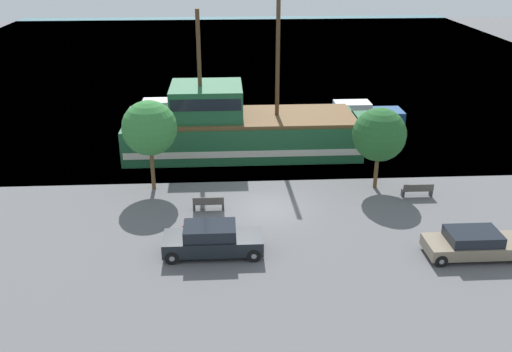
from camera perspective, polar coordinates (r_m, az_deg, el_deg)
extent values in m
plane|color=#5B5B5E|center=(32.61, 1.17, -3.29)|extent=(160.00, 160.00, 0.00)
plane|color=teal|center=(74.60, -1.47, 11.78)|extent=(80.00, 80.00, 0.00)
cube|color=#1E5633|center=(40.83, -1.38, 4.09)|extent=(16.43, 5.70, 2.45)
cube|color=silver|center=(40.95, -1.38, 3.60)|extent=(16.10, 5.78, 0.45)
cube|color=#1E5633|center=(41.92, 10.79, 4.72)|extent=(1.40, 3.13, 1.72)
cube|color=brown|center=(40.42, -1.40, 5.91)|extent=(15.77, 5.24, 0.25)
cube|color=#1E5633|center=(40.08, -4.97, 7.50)|extent=(4.93, 4.56, 2.20)
cube|color=black|center=(39.99, -4.99, 7.96)|extent=(4.68, 4.62, 0.79)
cylinder|color=#4C331E|center=(39.51, 2.19, 12.10)|extent=(0.28, 0.28, 8.58)
cylinder|color=#4C331E|center=(39.49, -5.70, 11.05)|extent=(0.28, 0.28, 7.29)
cube|color=#2D333D|center=(48.71, -9.39, 6.03)|extent=(5.56, 2.25, 1.01)
cube|color=silver|center=(48.50, -9.95, 7.04)|extent=(2.22, 1.75, 0.80)
cube|color=black|center=(48.43, -9.16, 7.07)|extent=(0.12, 1.57, 0.64)
cube|color=navy|center=(48.25, 10.17, 5.86)|extent=(7.34, 2.39, 1.08)
cube|color=silver|center=(47.88, 9.60, 6.89)|extent=(2.94, 1.86, 0.71)
cube|color=black|center=(48.08, 10.63, 6.88)|extent=(0.12, 1.67, 0.57)
cube|color=#7F705B|center=(29.73, 21.00, -6.57)|extent=(4.76, 1.92, 0.59)
cube|color=black|center=(29.42, 20.90, -5.65)|extent=(2.47, 1.73, 0.52)
cylinder|color=black|center=(31.34, 23.60, -5.89)|extent=(0.62, 0.22, 0.62)
cylinder|color=gray|center=(31.34, 23.60, -5.89)|extent=(0.23, 0.25, 0.23)
cylinder|color=black|center=(28.41, 18.00, -8.06)|extent=(0.62, 0.22, 0.62)
cylinder|color=gray|center=(28.41, 18.00, -8.06)|extent=(0.23, 0.25, 0.23)
cylinder|color=black|center=(29.81, 16.86, -6.37)|extent=(0.62, 0.22, 0.62)
cylinder|color=gray|center=(29.81, 16.86, -6.37)|extent=(0.23, 0.25, 0.23)
cube|color=black|center=(27.98, -4.31, -6.66)|extent=(4.82, 1.86, 0.73)
cube|color=black|center=(27.67, -4.65, -5.48)|extent=(2.51, 1.67, 0.58)
cylinder|color=black|center=(27.42, -0.22, -7.93)|extent=(0.68, 0.22, 0.68)
cylinder|color=gray|center=(27.42, -0.22, -7.93)|extent=(0.26, 0.25, 0.26)
cylinder|color=black|center=(28.86, -0.40, -6.23)|extent=(0.68, 0.22, 0.68)
cylinder|color=gray|center=(28.86, -0.40, -6.23)|extent=(0.26, 0.25, 0.26)
cylinder|color=black|center=(27.51, -8.39, -8.08)|extent=(0.68, 0.22, 0.68)
cylinder|color=gray|center=(27.51, -8.39, -8.08)|extent=(0.26, 0.25, 0.26)
cylinder|color=black|center=(28.96, -8.13, -6.38)|extent=(0.68, 0.22, 0.68)
cylinder|color=gray|center=(28.96, -8.13, -6.38)|extent=(0.26, 0.25, 0.26)
cylinder|color=red|center=(30.26, -6.98, -5.07)|extent=(0.22, 0.22, 0.56)
sphere|color=red|center=(30.10, -7.01, -4.47)|extent=(0.25, 0.25, 0.25)
cylinder|color=red|center=(30.26, -7.29, -5.03)|extent=(0.10, 0.09, 0.09)
cylinder|color=red|center=(30.24, -6.68, -5.02)|extent=(0.10, 0.09, 0.09)
cube|color=#4C4742|center=(32.41, -4.78, -2.70)|extent=(1.76, 0.45, 0.05)
cube|color=#4C4742|center=(32.14, -4.79, -2.49)|extent=(1.76, 0.06, 0.40)
cube|color=#2D2D2D|center=(32.55, -6.20, -3.09)|extent=(0.12, 0.36, 0.40)
cube|color=#2D2D2D|center=(32.49, -3.32, -3.03)|extent=(0.12, 0.36, 0.40)
cube|color=#4C4742|center=(35.28, 15.81, -1.34)|extent=(1.82, 0.45, 0.05)
cube|color=#4C4742|center=(35.02, 15.95, -1.13)|extent=(1.82, 0.06, 0.40)
cube|color=#2D2D2D|center=(35.10, 14.46, -1.71)|extent=(0.12, 0.36, 0.40)
cube|color=#2D2D2D|center=(35.65, 17.07, -1.62)|extent=(0.12, 0.36, 0.40)
cylinder|color=brown|center=(35.23, -10.30, 0.64)|extent=(0.24, 0.24, 2.53)
sphere|color=#337A38|center=(34.32, -10.61, 4.75)|extent=(3.28, 3.28, 3.28)
cylinder|color=brown|center=(35.67, 11.91, 0.41)|extent=(0.24, 0.24, 2.08)
sphere|color=#235B28|center=(34.84, 12.23, 4.07)|extent=(3.22, 3.22, 3.22)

